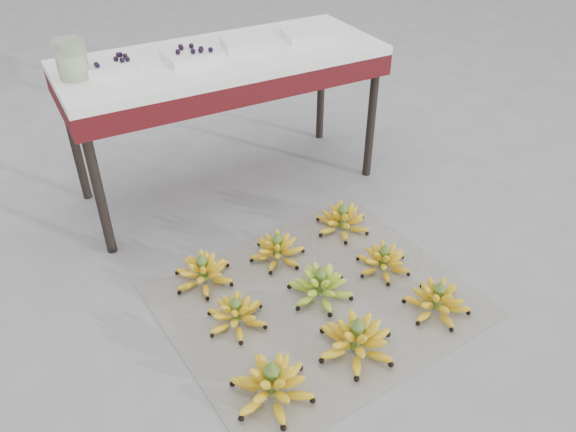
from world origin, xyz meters
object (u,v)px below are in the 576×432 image
tray_far_right (308,35)px  bunch_back_center (277,250)px  bunch_mid_left (236,314)px  bunch_back_right (342,220)px  bunch_back_left (203,272)px  glass_jar (72,59)px  bunch_front_right (437,301)px  tray_left (192,55)px  bunch_front_left (272,385)px  bunch_mid_right (383,261)px  vendor_table (223,70)px  newspaper_mat (317,300)px  tray_right (250,43)px  bunch_front_center (356,340)px  tray_far_left (112,66)px  bunch_mid_center (320,286)px

tray_far_right → bunch_back_center: bearing=-128.4°
bunch_mid_left → bunch_back_right: bearing=35.1°
bunch_back_left → glass_jar: bearing=112.7°
bunch_front_right → tray_left: bearing=108.2°
bunch_front_right → bunch_back_center: 0.75m
bunch_front_left → tray_far_right: bearing=42.6°
bunch_front_left → bunch_back_center: bunch_front_left is taller
bunch_mid_right → tray_left: bearing=126.8°
bunch_mid_right → vendor_table: 1.22m
bunch_front_left → tray_far_right: tray_far_right is taller
newspaper_mat → tray_right: bearing=78.9°
bunch_back_center → tray_left: (-0.09, 0.69, 0.73)m
bunch_front_center → tray_far_left: (-0.46, 1.38, 0.72)m
bunch_mid_center → tray_left: tray_left is taller
bunch_mid_left → vendor_table: bearing=77.9°
bunch_mid_center → bunch_mid_right: (0.34, 0.01, -0.01)m
bunch_back_left → newspaper_mat: bearing=-38.3°
newspaper_mat → tray_right: 1.32m
bunch_mid_center → bunch_back_right: size_ratio=0.99×
bunch_back_center → tray_far_right: 1.15m
tray_left → newspaper_mat: bearing=-83.8°
bunch_back_center → glass_jar: size_ratio=1.96×
bunch_front_center → newspaper_mat: bearing=97.4°
newspaper_mat → bunch_back_left: 0.52m
newspaper_mat → bunch_mid_right: (0.37, 0.02, 0.05)m
bunch_front_left → tray_far_right: (0.93, 1.37, 0.72)m
bunch_front_right → tray_far_right: bearing=81.3°
bunch_front_right → tray_left: tray_left is taller
bunch_mid_center → bunch_front_right: bearing=-43.8°
bunch_back_right → tray_far_left: 1.31m
bunch_front_center → bunch_back_left: (-0.37, 0.66, -0.01)m
bunch_mid_left → tray_far_right: bearing=58.3°
bunch_front_left → bunch_mid_center: bearing=27.4°
newspaper_mat → tray_far_right: size_ratio=4.60×
bunch_mid_center → bunch_front_left: bearing=-144.5°
bunch_mid_center → bunch_back_right: bearing=40.8°
vendor_table → tray_far_right: (0.48, -0.01, 0.11)m
bunch_mid_right → bunch_back_left: (-0.75, 0.31, 0.00)m
tray_far_right → bunch_mid_right: bearing=-99.3°
bunch_front_center → bunch_mid_center: 0.33m
bunch_front_right → bunch_mid_right: bunch_front_right is taller
glass_jar → bunch_mid_left: bearing=-74.4°
bunch_back_left → tray_left: 1.03m
newspaper_mat → vendor_table: (0.05, 1.03, 0.67)m
tray_far_left → tray_right: (0.68, -0.02, 0.00)m
bunch_back_left → glass_jar: glass_jar is taller
tray_right → tray_far_right: size_ratio=1.08×
bunch_mid_center → bunch_back_center: 0.31m
vendor_table → tray_far_right: bearing=-1.1°
bunch_front_right → bunch_back_right: 0.67m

